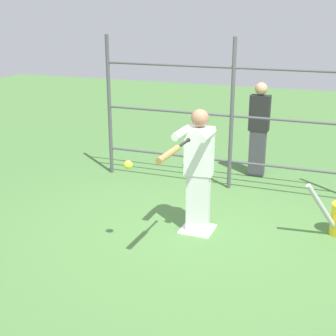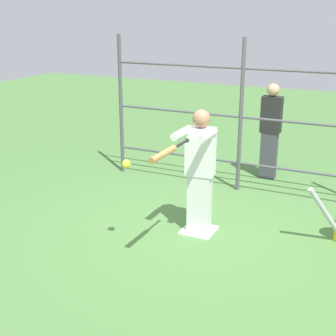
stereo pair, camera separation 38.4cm
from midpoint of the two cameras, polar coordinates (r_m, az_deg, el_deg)
name	(u,v)px [view 2 (the right image)]	position (r m, az deg, el deg)	size (l,w,h in m)	color
ground_plane	(199,231)	(5.95, 5.63, -7.66)	(24.00, 24.00, 0.00)	#4C7A3D
home_plate	(199,230)	(5.95, 5.63, -7.57)	(0.40, 0.40, 0.02)	white
fence_backstop	(241,117)	(7.04, 10.42, 6.11)	(4.16, 0.06, 2.29)	#4C4C51
batter	(200,168)	(5.62, 5.84, -0.06)	(0.39, 0.55, 1.55)	silver
baseball_bat_swinging	(166,152)	(4.70, 2.14, 1.91)	(0.08, 0.83, 0.07)	black
softball_in_flight	(126,164)	(5.09, -2.97, 0.47)	(0.10, 0.10, 0.10)	yellow
bystander_behind_fence	(270,130)	(7.76, 13.77, 4.52)	(0.32, 0.20, 1.56)	#3F3F47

